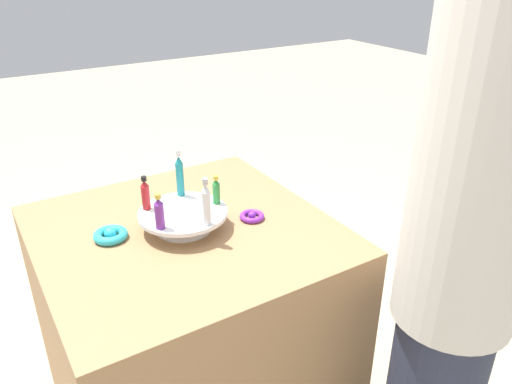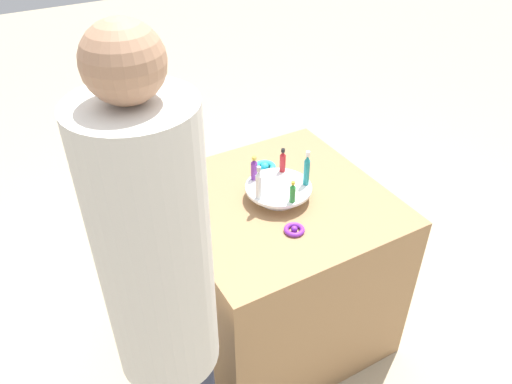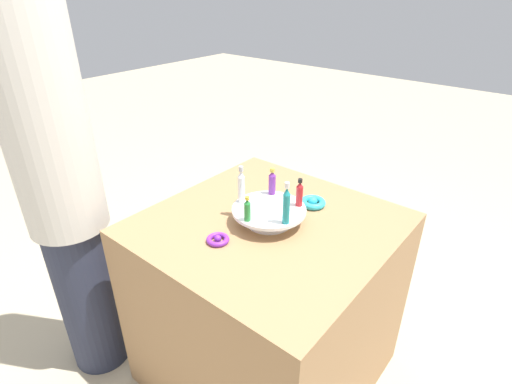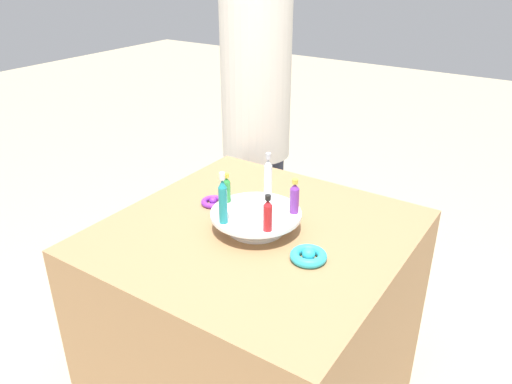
# 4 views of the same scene
# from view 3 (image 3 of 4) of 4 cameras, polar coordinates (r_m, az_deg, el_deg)

# --- Properties ---
(ground_plane) EXTENTS (12.00, 12.00, 0.00)m
(ground_plane) POSITION_cam_3_polar(r_m,az_deg,el_deg) (1.95, 1.47, -23.62)
(ground_plane) COLOR tan
(party_table) EXTENTS (0.83, 0.83, 0.76)m
(party_table) POSITION_cam_3_polar(r_m,az_deg,el_deg) (1.67, 1.63, -15.48)
(party_table) COLOR #9E754C
(party_table) RESTS_ON ground_plane
(display_stand) EXTENTS (0.26, 0.26, 0.06)m
(display_stand) POSITION_cam_3_polar(r_m,az_deg,el_deg) (1.41, 1.86, -3.02)
(display_stand) COLOR white
(display_stand) RESTS_ON party_table
(bottle_green) EXTENTS (0.02, 0.02, 0.09)m
(bottle_green) POSITION_cam_3_polar(r_m,az_deg,el_deg) (1.31, -1.24, -2.51)
(bottle_green) COLOR #288438
(bottle_green) RESTS_ON display_stand
(bottle_teal) EXTENTS (0.02, 0.02, 0.15)m
(bottle_teal) POSITION_cam_3_polar(r_m,az_deg,el_deg) (1.28, 4.36, -1.83)
(bottle_teal) COLOR teal
(bottle_teal) RESTS_ON display_stand
(bottle_red) EXTENTS (0.02, 0.02, 0.10)m
(bottle_red) POSITION_cam_3_polar(r_m,az_deg,el_deg) (1.40, 6.23, -0.20)
(bottle_red) COLOR #B21E23
(bottle_red) RESTS_ON display_stand
(bottle_purple) EXTENTS (0.03, 0.03, 0.10)m
(bottle_purple) POSITION_cam_3_polar(r_m,az_deg,el_deg) (1.47, 2.32, 1.41)
(bottle_purple) COLOR #702D93
(bottle_purple) RESTS_ON display_stand
(bottle_clear) EXTENTS (0.02, 0.02, 0.14)m
(bottle_clear) POSITION_cam_3_polar(r_m,az_deg,el_deg) (1.41, -2.12, 0.88)
(bottle_clear) COLOR silver
(bottle_clear) RESTS_ON display_stand
(ribbon_bow_teal) EXTENTS (0.10, 0.10, 0.03)m
(ribbon_bow_teal) POSITION_cam_3_polar(r_m,az_deg,el_deg) (1.54, 8.13, -1.46)
(ribbon_bow_teal) COLOR #2DB7CC
(ribbon_bow_teal) RESTS_ON party_table
(ribbon_bow_purple) EXTENTS (0.08, 0.08, 0.02)m
(ribbon_bow_purple) POSITION_cam_3_polar(r_m,az_deg,el_deg) (1.33, -5.48, -6.76)
(ribbon_bow_purple) COLOR purple
(ribbon_bow_purple) RESTS_ON party_table
(person_figure) EXTENTS (0.29, 0.29, 1.68)m
(person_figure) POSITION_cam_3_polar(r_m,az_deg,el_deg) (1.61, -25.93, 0.05)
(person_figure) COLOR #282D42
(person_figure) RESTS_ON ground_plane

